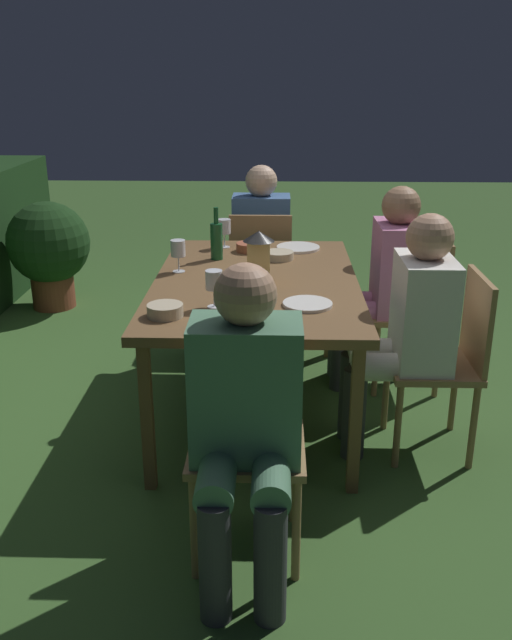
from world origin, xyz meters
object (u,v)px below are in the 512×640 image
chair_side_left_b (417,304)px  bowl_salad (165,310)px  chair_head_near (248,426)px  chair_head_far (261,269)px  dining_table (256,289)px  chair_side_left_a (448,355)px  wine_glass_b (178,250)px  bowl_bread (279,255)px  green_bottle_on_table (217,240)px  wine_glass_c (214,282)px  person_in_cream (408,324)px  bowl_olives (249,247)px  person_in_green (245,415)px  plate_b (308,304)px  person_in_blue (261,240)px  plate_a (298,248)px  potted_plant_by_hedge (49,248)px  person_in_pink (384,278)px  lantern_centerpiece (259,255)px

chair_side_left_b → bowl_salad: size_ratio=5.60×
chair_head_near → chair_head_far: bearing=0.0°
dining_table → chair_side_left_a: size_ratio=1.88×
dining_table → chair_side_left_a: 0.99m
chair_head_near → chair_side_left_b: 1.69m
chair_head_far → bowl_salad: 1.70m
wine_glass_b → bowl_bread: wine_glass_b is taller
chair_head_far → green_bottle_on_table: green_bottle_on_table is taller
wine_glass_c → bowl_bread: 0.88m
person_in_cream → green_bottle_on_table: (0.75, 0.94, 0.21)m
bowl_olives → wine_glass_c: bearing=173.2°
person_in_cream → wine_glass_b: 1.24m
person_in_green → plate_b: (0.85, -0.24, 0.11)m
person_in_cream → chair_side_left_b: bearing=-14.9°
person_in_cream → plate_b: bearing=95.0°
dining_table → chair_head_near: chair_head_near is taller
person_in_blue → bowl_bread: person_in_blue is taller
person_in_green → plate_a: 1.90m
plate_b → potted_plant_by_hedge: potted_plant_by_hedge is taller
person_in_green → chair_head_far: 2.33m
dining_table → bowl_bread: (0.39, -0.12, 0.08)m
chair_head_far → wine_glass_c: size_ratio=5.15×
chair_head_near → person_in_green: (-0.20, 0.00, 0.15)m
green_bottle_on_table → plate_b: 0.92m
person_in_blue → wine_glass_b: size_ratio=6.80×
chair_side_left_a → green_bottle_on_table: (0.75, 1.13, 0.36)m
person_in_blue → plate_a: person_in_blue is taller
wine_glass_b → person_in_pink: bearing=-77.4°
dining_table → wine_glass_b: wine_glass_b is taller
plate_a → plate_b: (-1.03, -0.01, 0.00)m
chair_head_far → green_bottle_on_table: size_ratio=3.00×
green_bottle_on_table → wine_glass_b: green_bottle_on_table is taller
plate_a → potted_plant_by_hedge: potted_plant_by_hedge is taller
bowl_olives → bowl_salad: (-1.12, 0.32, 0.00)m
plate_b → chair_side_left_a: bearing=-86.5°
chair_side_left_a → bowl_salad: 1.32m
bowl_salad → potted_plant_by_hedge: 2.57m
chair_side_left_a → bowl_olives: (0.92, 0.96, 0.28)m
person_in_blue → green_bottle_on_table: size_ratio=3.96×
chair_head_near → bowl_bread: bearing=-4.5°
dining_table → lantern_centerpiece: size_ratio=6.17×
chair_head_far → person_in_pink: bearing=-134.6°
person_in_cream → person_in_blue: bearing=23.5°
person_in_cream → plate_a: (0.99, 0.48, 0.11)m
lantern_centerpiece → plate_a: lantern_centerpiece is taller
green_bottle_on_table → bowl_bread: bearing=-88.0°
chair_head_near → wine_glass_b: bearing=19.0°
chair_head_far → wine_glass_b: (-0.95, 0.41, 0.37)m
person_in_cream → wine_glass_c: bearing=94.7°
person_in_cream → bowl_salad: size_ratio=7.39×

